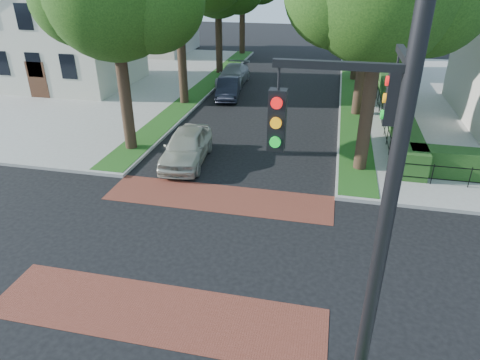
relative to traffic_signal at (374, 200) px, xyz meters
The scene contains 14 objects.
ground 8.09m from the traffic_signal, 137.91° to the left, with size 120.00×120.00×0.00m, color black.
sidewalk_nw 34.12m from the traffic_signal, 136.17° to the left, with size 30.00×30.00×0.15m, color gray.
crosswalk_far 10.20m from the traffic_signal, 122.69° to the left, with size 9.00×2.20×0.01m, color brown.
crosswalk_near 6.89m from the traffic_signal, 166.05° to the left, with size 9.00×2.20×0.01m, color brown.
grass_strip_ne 23.95m from the traffic_signal, 88.75° to the left, with size 1.60×29.80×0.02m, color #224513.
grass_strip_nw 26.06m from the traffic_signal, 113.63° to the left, with size 1.60×29.80×0.02m, color #224513.
hedge_main_road 20.01m from the traffic_signal, 81.75° to the left, with size 1.00×18.00×1.20m, color #173B14.
fence_main_road 19.95m from the traffic_signal, 84.08° to the left, with size 0.06×18.00×0.90m, color black, non-canonical shape.
house_left_near 30.29m from the traffic_signal, 132.28° to the left, with size 10.00×9.00×10.14m.
house_left_far 41.72m from the traffic_signal, 119.24° to the left, with size 10.00×9.00×10.14m.
traffic_signal is the anchor object (origin of this frame).
parked_car_front 13.47m from the traffic_signal, 124.09° to the left, with size 1.83×4.56×1.55m, color #B0B19F.
parked_car_middle 23.36m from the traffic_signal, 110.21° to the left, with size 1.43×4.09×1.35m, color #1F212F.
parked_car_rear 27.07m from the traffic_signal, 108.48° to the left, with size 1.99×4.90×1.42m, color gray.
Camera 1 is at (4.03, -11.07, 8.26)m, focal length 32.00 mm.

